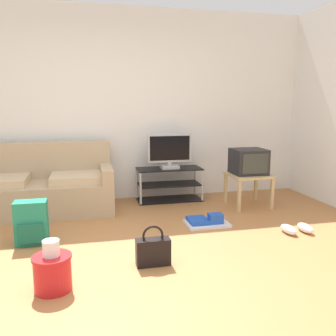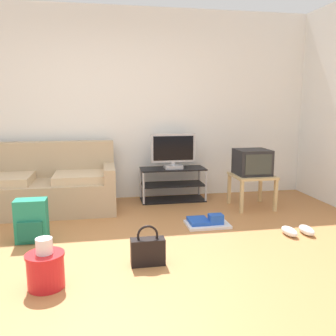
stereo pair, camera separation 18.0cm
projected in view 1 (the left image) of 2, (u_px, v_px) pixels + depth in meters
ground_plane at (120, 274)px, 2.95m from camera, size 9.00×9.80×0.02m
wall_back at (101, 106)px, 5.06m from camera, size 9.00×0.10×2.70m
couch at (41, 188)px, 4.57m from camera, size 1.79×0.84×0.87m
tv_stand at (169, 184)px, 5.15m from camera, size 0.92×0.39×0.47m
flat_tv at (170, 151)px, 5.04m from camera, size 0.63×0.22×0.49m
side_table at (248, 179)px, 4.82m from camera, size 0.52×0.52×0.45m
crt_tv at (249, 161)px, 4.79m from camera, size 0.43×0.40×0.34m
backpack at (31, 223)px, 3.54m from camera, size 0.31×0.26×0.44m
handbag at (153, 251)px, 3.08m from camera, size 0.29×0.12×0.36m
cleaning_bucket at (52, 270)px, 2.65m from camera, size 0.29×0.29×0.39m
sneakers_pair at (297, 229)px, 3.87m from camera, size 0.32×0.26×0.09m
floor_tray at (207, 222)px, 4.11m from camera, size 0.49×0.34×0.14m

